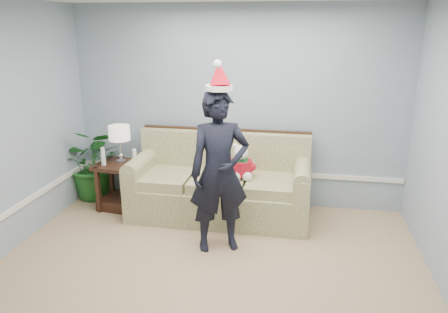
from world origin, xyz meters
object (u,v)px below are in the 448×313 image
houseplant (96,163)px  table_lamp (119,134)px  man (219,172)px  sofa (220,187)px  side_table (123,190)px  teddy_bear (240,165)px

houseplant → table_lamp: bearing=-24.4°
table_lamp → man: bearing=-30.9°
sofa → houseplant: bearing=172.6°
table_lamp → man: man is taller
man → houseplant: bearing=128.7°
table_lamp → side_table: bearing=-65.1°
man → teddy_bear: (0.12, 0.77, -0.16)m
houseplant → man: bearing=-29.4°
houseplant → teddy_bear: (2.15, -0.37, 0.20)m
teddy_bear → side_table: bearing=163.3°
man → sofa: bearing=78.3°
sofa → side_table: sofa is taller
teddy_bear → table_lamp: bearing=161.3°
houseplant → teddy_bear: houseplant is taller
houseplant → teddy_bear: bearing=-9.8°
sofa → teddy_bear: size_ratio=5.01×
sofa → side_table: (-1.35, -0.04, -0.14)m
sofa → houseplant: (-1.87, 0.25, 0.14)m
teddy_bear → man: bearing=-112.5°
sofa → man: (0.16, -0.89, 0.51)m
man → teddy_bear: bearing=59.3°
side_table → teddy_bear: size_ratio=1.57×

